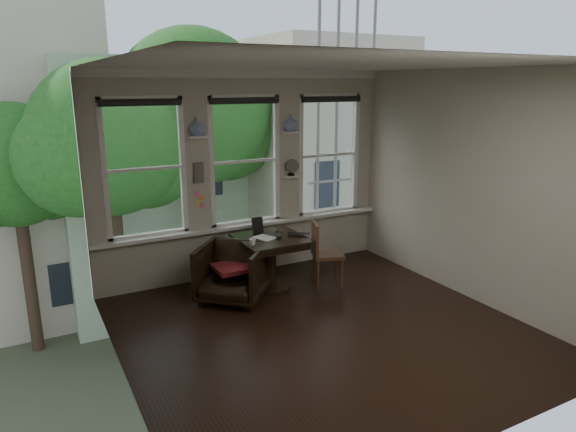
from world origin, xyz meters
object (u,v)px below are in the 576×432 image
table (271,263)px  side_chair_right (328,254)px  mug (252,242)px  armchair_left (232,272)px  laptop (299,235)px

table → side_chair_right: size_ratio=0.98×
mug → side_chair_right: bearing=-2.4°
armchair_left → mug: (0.26, -0.09, 0.41)m
mug → armchair_left: bearing=161.1°
table → laptop: 0.55m
table → armchair_left: bearing=-170.0°
side_chair_right → mug: 1.20m
table → armchair_left: (-0.63, -0.11, 0.01)m
table → mug: 0.59m
side_chair_right → mug: size_ratio=10.04×
side_chair_right → armchair_left: bearing=105.6°
table → armchair_left: size_ratio=1.06×
table → armchair_left: 0.64m
side_chair_right → laptop: bearing=94.5°
side_chair_right → table: bearing=93.4°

